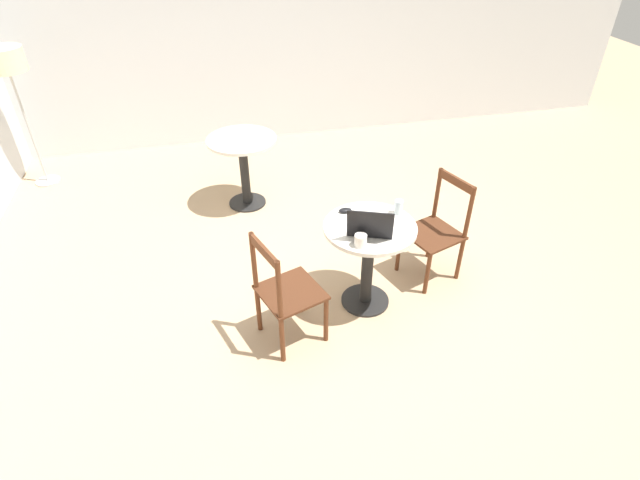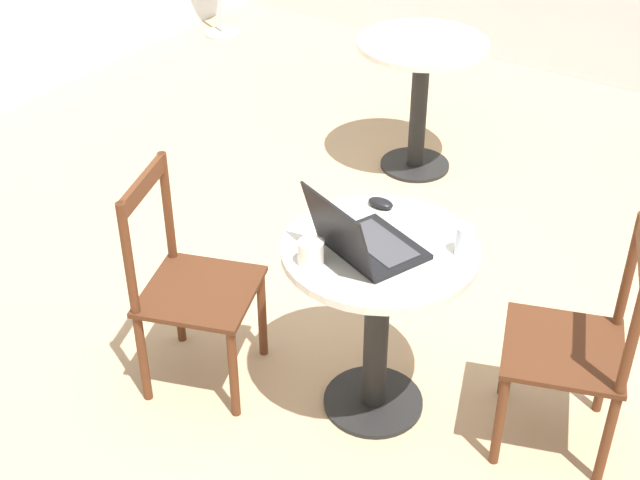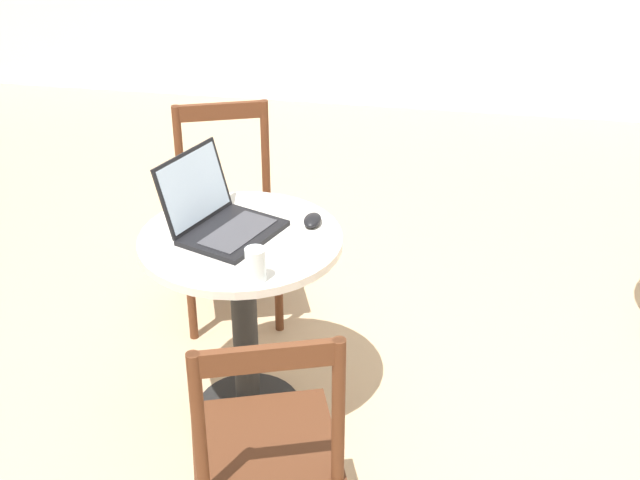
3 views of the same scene
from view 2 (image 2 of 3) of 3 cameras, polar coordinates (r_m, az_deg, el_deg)
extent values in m
plane|color=tan|center=(3.70, 4.53, -8.05)|extent=(16.00, 16.00, 0.00)
cylinder|color=black|center=(3.54, 3.42, -10.26)|extent=(0.39, 0.39, 0.02)
cylinder|color=black|center=(3.30, 3.62, -5.81)|extent=(0.09, 0.09, 0.69)
cylinder|color=silver|center=(3.08, 3.86, -0.63)|extent=(0.69, 0.69, 0.03)
cylinder|color=black|center=(5.08, 6.08, 4.82)|extent=(0.39, 0.39, 0.02)
cylinder|color=black|center=(4.92, 6.33, 8.45)|extent=(0.09, 0.09, 0.69)
cylinder|color=silver|center=(4.77, 6.61, 12.37)|extent=(0.69, 0.69, 0.03)
cylinder|color=#562D19|center=(3.24, 11.42, -11.24)|extent=(0.04, 0.04, 0.41)
cylinder|color=#562D19|center=(3.51, 11.92, -7.11)|extent=(0.04, 0.04, 0.41)
cylinder|color=#562D19|center=(3.27, 17.88, -12.05)|extent=(0.04, 0.04, 0.41)
cylinder|color=#562D19|center=(3.54, 17.82, -7.88)|extent=(0.04, 0.04, 0.41)
cube|color=#492715|center=(3.24, 15.32, -6.71)|extent=(0.53, 0.53, 0.02)
cylinder|color=#562D19|center=(2.97, 19.41, -5.84)|extent=(0.04, 0.04, 0.46)
cylinder|color=#562D19|center=(3.26, 19.20, -1.84)|extent=(0.04, 0.04, 0.46)
cylinder|color=#562D19|center=(3.63, -3.73, -4.74)|extent=(0.04, 0.04, 0.41)
cylinder|color=#562D19|center=(3.37, -5.56, -8.49)|extent=(0.04, 0.04, 0.41)
cylinder|color=#562D19|center=(3.74, -9.07, -3.85)|extent=(0.04, 0.04, 0.41)
cylinder|color=#562D19|center=(3.48, -11.27, -7.39)|extent=(0.04, 0.04, 0.41)
cube|color=#492715|center=(3.41, -7.68, -3.27)|extent=(0.53, 0.53, 0.02)
cylinder|color=#562D19|center=(3.48, -9.74, 2.14)|extent=(0.04, 0.04, 0.46)
cylinder|color=#562D19|center=(3.20, -12.17, -1.22)|extent=(0.04, 0.04, 0.46)
cube|color=#562D19|center=(3.24, -11.28, 3.44)|extent=(0.38, 0.15, 0.07)
cylinder|color=#B7B7B7|center=(6.93, -6.25, 13.01)|extent=(0.26, 0.26, 0.02)
cube|color=black|center=(3.05, 3.54, -0.46)|extent=(0.35, 0.39, 0.02)
cube|color=#38383D|center=(3.05, 3.84, -0.17)|extent=(0.23, 0.30, 0.00)
cube|color=black|center=(2.89, 1.13, 0.62)|extent=(0.19, 0.33, 0.24)
cube|color=#9EB2C6|center=(2.90, 1.21, 0.67)|extent=(0.17, 0.30, 0.22)
ellipsoid|color=black|center=(3.27, 3.88, 2.36)|extent=(0.06, 0.10, 0.03)
cylinder|color=silver|center=(2.95, -0.60, -0.84)|extent=(0.09, 0.09, 0.09)
torus|color=silver|center=(2.99, -0.01, -0.26)|extent=(0.05, 0.01, 0.05)
cylinder|color=silver|center=(3.03, 9.25, -0.03)|extent=(0.07, 0.07, 0.11)
camera|label=1|loc=(2.37, -79.55, 16.06)|focal=28.00mm
camera|label=3|loc=(3.22, 59.74, 13.18)|focal=50.00mm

